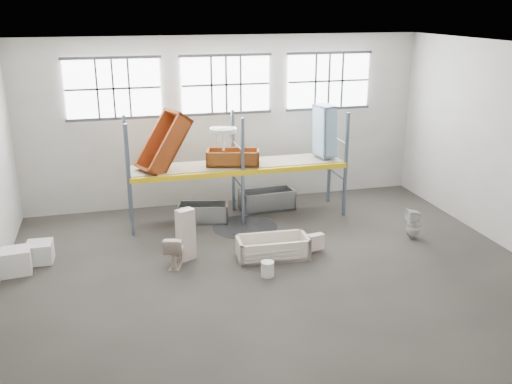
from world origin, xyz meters
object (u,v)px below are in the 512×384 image
object	(u,v)px
toilet_beige	(175,250)
steel_tub_right	(267,200)
toilet_white	(414,224)
steel_tub_left	(203,212)
blue_tub_upright	(324,131)
bucket	(267,269)
cistern_tall	(186,235)
bathtub_beige	(273,247)
carton_near	(15,261)
rust_tub_flat	(233,157)

from	to	relation	value
toilet_beige	steel_tub_right	world-z (taller)	toilet_beige
toilet_white	steel_tub_left	bearing A→B (deg)	-113.52
blue_tub_upright	bucket	size ratio (longest dim) A/B	4.29
steel_tub_left	blue_tub_upright	bearing A→B (deg)	0.33
toilet_beige	bucket	bearing A→B (deg)	169.60
cistern_tall	steel_tub_left	distance (m)	2.54
steel_tub_left	bathtub_beige	bearing A→B (deg)	-66.52
bathtub_beige	toilet_beige	size ratio (longest dim) A/B	2.22
bathtub_beige	bucket	distance (m)	1.03
cistern_tall	steel_tub_right	xyz separation A→B (m)	(2.83, 2.88, -0.34)
toilet_beige	bucket	world-z (taller)	toilet_beige
steel_tub_right	bathtub_beige	bearing A→B (deg)	-103.53
steel_tub_right	bucket	size ratio (longest dim) A/B	4.60
bathtub_beige	toilet_beige	world-z (taller)	toilet_beige
toilet_white	carton_near	world-z (taller)	toilet_white
bucket	carton_near	bearing A→B (deg)	163.65
bathtub_beige	toilet_white	xyz separation A→B (m)	(3.86, 0.15, 0.15)
cistern_tall	carton_near	xyz separation A→B (m)	(-3.86, 0.25, -0.34)
bathtub_beige	steel_tub_left	xyz separation A→B (m)	(-1.22, 2.80, 0.00)
steel_tub_right	bucket	xyz separation A→B (m)	(-1.19, -4.25, -0.12)
rust_tub_flat	steel_tub_right	bearing A→B (deg)	26.36
cistern_tall	blue_tub_upright	size ratio (longest dim) A/B	0.85
steel_tub_left	rust_tub_flat	bearing A→B (deg)	-3.80
steel_tub_left	cistern_tall	bearing A→B (deg)	-108.92
carton_near	blue_tub_upright	bearing A→B (deg)	14.62
steel_tub_left	carton_near	xyz separation A→B (m)	(-4.68, -2.13, 0.03)
steel_tub_right	rust_tub_flat	xyz separation A→B (m)	(-1.14, -0.57, 1.53)
bathtub_beige	rust_tub_flat	distance (m)	3.18
rust_tub_flat	toilet_white	bearing A→B (deg)	-31.55
toilet_white	carton_near	bearing A→B (deg)	-89.05
cistern_tall	bucket	xyz separation A→B (m)	(1.63, -1.37, -0.46)
bathtub_beige	toilet_beige	distance (m)	2.33
rust_tub_flat	bucket	distance (m)	4.04
cistern_tall	toilet_white	xyz separation A→B (m)	(5.89, -0.27, -0.23)
carton_near	toilet_white	bearing A→B (deg)	-3.02
steel_tub_right	blue_tub_upright	xyz separation A→B (m)	(1.55, -0.49, 2.10)
toilet_white	rust_tub_flat	bearing A→B (deg)	-117.58
blue_tub_upright	steel_tub_left	bearing A→B (deg)	-179.67
steel_tub_left	toilet_white	bearing A→B (deg)	-27.49
toilet_beige	rust_tub_flat	xyz separation A→B (m)	(1.98, 2.61, 1.43)
toilet_beige	carton_near	size ratio (longest dim) A/B	1.15
toilet_beige	bathtub_beige	bearing A→B (deg)	-164.49
toilet_beige	toilet_white	xyz separation A→B (m)	(6.19, 0.02, 0.02)
steel_tub_left	steel_tub_right	xyz separation A→B (m)	(2.01, 0.51, 0.04)
rust_tub_flat	blue_tub_upright	distance (m)	2.76
blue_tub_upright	bucket	xyz separation A→B (m)	(-2.74, -3.76, -2.22)
toilet_beige	rust_tub_flat	size ratio (longest dim) A/B	0.53
cistern_tall	carton_near	size ratio (longest dim) A/B	1.88
toilet_white	cistern_tall	bearing A→B (deg)	-88.63
steel_tub_right	blue_tub_upright	world-z (taller)	blue_tub_upright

